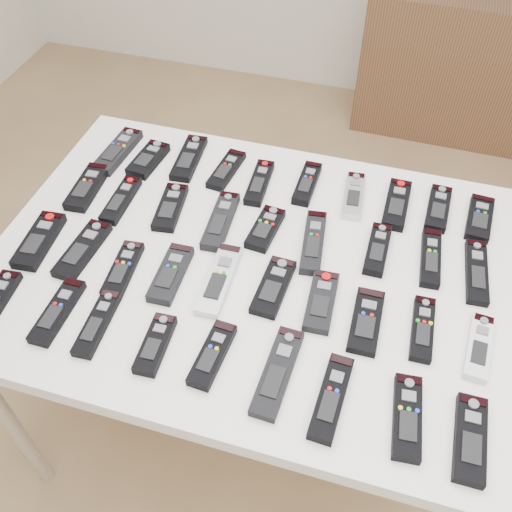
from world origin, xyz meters
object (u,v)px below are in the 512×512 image
(remote_9, at_px, (480,218))
(remote_16, at_px, (378,249))
(remote_23, at_px, (219,280))
(remote_13, at_px, (221,221))
(remote_10, at_px, (87,187))
(remote_8, at_px, (438,208))
(remote_18, at_px, (477,272))
(remote_27, at_px, (423,329))
(remote_30, at_px, (58,311))
(sideboard, at_px, (510,73))
(remote_5, at_px, (307,183))
(remote_12, at_px, (170,207))
(remote_37, at_px, (470,439))
(remote_25, at_px, (321,301))
(remote_1, at_px, (148,159))
(remote_4, at_px, (259,183))
(remote_34, at_px, (277,372))
(remote_24, at_px, (273,287))
(remote_35, at_px, (331,398))
(remote_11, at_px, (121,200))
(remote_20, at_px, (83,250))
(table, at_px, (256,278))
(remote_19, at_px, (39,240))
(remote_21, at_px, (123,269))
(remote_17, at_px, (431,258))
(remote_26, at_px, (366,321))
(remote_36, at_px, (407,417))
(remote_3, at_px, (226,170))
(remote_7, at_px, (397,204))
(remote_2, at_px, (189,158))
(remote_22, at_px, (171,274))
(remote_28, at_px, (479,347))
(remote_31, at_px, (97,323))
(remote_15, at_px, (313,242))
(remote_6, at_px, (353,196))
(remote_0, at_px, (118,151))
(remote_32, at_px, (155,344))
(remote_33, at_px, (212,355))

(remote_9, distance_m, remote_16, 0.29)
(remote_23, bearing_deg, remote_13, 106.18)
(remote_10, relative_size, remote_23, 0.85)
(remote_8, xyz_separation_m, remote_18, (0.10, -0.19, -0.00))
(remote_27, relative_size, remote_30, 0.94)
(sideboard, height_order, remote_5, remote_5)
(remote_23, bearing_deg, remote_12, 134.18)
(remote_5, relative_size, remote_37, 0.94)
(remote_9, distance_m, remote_25, 0.49)
(remote_1, relative_size, remote_18, 0.77)
(remote_4, distance_m, remote_34, 0.57)
(remote_24, relative_size, remote_35, 0.90)
(remote_12, height_order, remote_13, remote_13)
(remote_11, xyz_separation_m, remote_20, (-0.01, -0.19, 0.00))
(remote_1, xyz_separation_m, remote_37, (0.89, -0.58, 0.00))
(table, bearing_deg, remote_19, -169.84)
(remote_16, distance_m, remote_21, 0.60)
(remote_1, relative_size, remote_17, 0.83)
(sideboard, xyz_separation_m, remote_21, (-1.00, -1.99, 0.44))
(remote_20, height_order, remote_35, remote_35)
(remote_24, bearing_deg, remote_17, 32.52)
(remote_9, bearing_deg, remote_26, -115.38)
(remote_18, bearing_deg, remote_11, 177.12)
(remote_11, relative_size, remote_19, 0.95)
(remote_34, distance_m, remote_36, 0.26)
(remote_3, relative_size, remote_4, 0.96)
(remote_7, bearing_deg, remote_8, 10.04)
(remote_2, height_order, remote_22, remote_22)
(remote_1, distance_m, remote_5, 0.45)
(remote_12, relative_size, remote_28, 1.01)
(remote_35, bearing_deg, remote_1, 140.71)
(remote_20, distance_m, remote_31, 0.22)
(remote_15, distance_m, remote_36, 0.47)
(remote_18, height_order, remote_30, remote_30)
(remote_37, bearing_deg, remote_6, 118.10)
(remote_15, distance_m, remote_22, 0.35)
(remote_5, height_order, remote_21, remote_5)
(remote_0, xyz_separation_m, remote_32, (0.36, -0.57, 0.00))
(remote_2, xyz_separation_m, remote_23, (0.22, -0.39, 0.00))
(remote_3, relative_size, remote_16, 1.03)
(sideboard, distance_m, remote_18, 1.83)
(sideboard, xyz_separation_m, remote_36, (-0.33, -2.17, 0.44))
(remote_4, distance_m, remote_6, 0.25)
(remote_11, distance_m, remote_33, 0.53)
(remote_23, relative_size, remote_25, 1.27)
(remote_1, xyz_separation_m, remote_31, (0.12, -0.54, -0.00))
(remote_2, relative_size, remote_26, 1.14)
(remote_37, bearing_deg, remote_3, 137.89)
(remote_31, bearing_deg, remote_13, 64.58)
(remote_2, relative_size, remote_12, 1.15)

